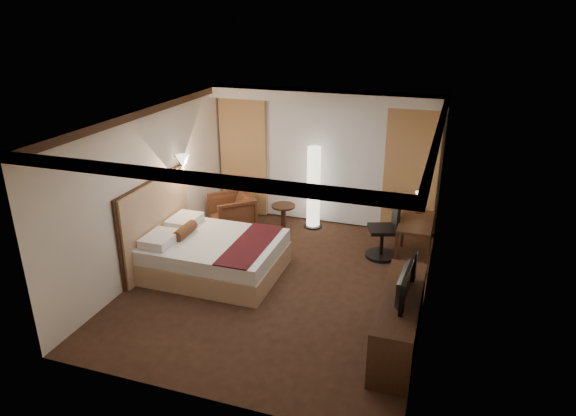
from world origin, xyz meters
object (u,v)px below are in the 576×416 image
(side_table, at_px, (283,217))
(office_chair, at_px, (383,227))
(floor_lamp, at_px, (314,188))
(desk, at_px, (414,241))
(dresser, at_px, (399,320))
(bed, at_px, (215,256))
(armchair, at_px, (232,211))
(television, at_px, (401,275))

(side_table, bearing_deg, office_chair, -16.29)
(side_table, relative_size, floor_lamp, 0.31)
(side_table, height_order, desk, desk)
(side_table, xyz_separation_m, dresser, (2.64, -3.08, 0.12))
(bed, height_order, armchair, armchair)
(bed, xyz_separation_m, television, (3.10, -1.03, 0.73))
(side_table, distance_m, desk, 2.65)
(office_chair, bearing_deg, armchair, 156.18)
(floor_lamp, height_order, dresser, floor_lamp)
(side_table, bearing_deg, armchair, -159.86)
(dresser, distance_m, television, 0.67)
(office_chair, bearing_deg, side_table, 144.57)
(armchair, distance_m, side_table, 1.03)
(bed, xyz_separation_m, side_table, (0.49, 2.05, -0.05))
(office_chair, distance_m, television, 2.59)
(television, bearing_deg, dresser, -86.57)
(bed, distance_m, dresser, 3.30)
(side_table, xyz_separation_m, floor_lamp, (0.52, 0.30, 0.58))
(office_chair, relative_size, television, 1.16)
(side_table, relative_size, office_chair, 0.45)
(office_chair, distance_m, dresser, 2.57)
(armchair, bearing_deg, side_table, 68.00)
(side_table, bearing_deg, bed, -103.50)
(bed, relative_size, desk, 1.94)
(desk, distance_m, dresser, 2.54)
(armchair, bearing_deg, desk, 44.72)
(side_table, distance_m, office_chair, 2.15)
(armchair, relative_size, side_table, 1.55)
(floor_lamp, xyz_separation_m, desk, (2.07, -0.85, -0.46))
(armchair, distance_m, floor_lamp, 1.68)
(bed, xyz_separation_m, floor_lamp, (1.02, 2.35, 0.53))
(office_chair, height_order, dresser, office_chair)
(side_table, bearing_deg, dresser, -49.43)
(armchair, bearing_deg, dresser, 10.63)
(floor_lamp, bearing_deg, desk, -22.32)
(floor_lamp, bearing_deg, side_table, -150.01)
(bed, xyz_separation_m, armchair, (-0.46, 1.70, 0.09))
(side_table, distance_m, television, 4.12)
(desk, bearing_deg, dresser, -88.87)
(desk, xyz_separation_m, dresser, (0.05, -2.54, 0.00))
(bed, relative_size, floor_lamp, 1.27)
(dresser, bearing_deg, side_table, 130.57)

